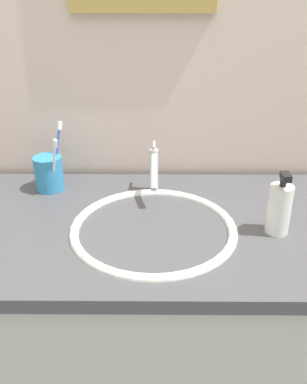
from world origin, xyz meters
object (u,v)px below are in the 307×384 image
soap_dispenser (279,208)px  toothbrush_blue (57,150)px  faucet (154,170)px  toothbrush_white (54,162)px  toothbrush_cup (49,173)px

soap_dispenser → toothbrush_blue: bearing=156.1°
faucet → toothbrush_white: (-0.28, -0.01, 0.03)m
soap_dispenser → toothbrush_white: bearing=161.3°
toothbrush_white → toothbrush_blue: bearing=92.9°
soap_dispenser → toothbrush_cup: bearing=159.1°
toothbrush_cup → soap_dispenser: soap_dispenser is taller
toothbrush_cup → toothbrush_white: (0.03, -0.04, 0.05)m
toothbrush_white → soap_dispenser: bearing=-18.7°
faucet → toothbrush_blue: (-0.28, 0.05, 0.04)m
faucet → toothbrush_cup: (-0.31, 0.03, -0.02)m
toothbrush_cup → toothbrush_white: size_ratio=0.60×
faucet → soap_dispenser: size_ratio=0.96×
toothbrush_blue → toothbrush_white: 0.06m
faucet → toothbrush_white: size_ratio=0.94×
toothbrush_blue → toothbrush_white: (0.00, -0.06, -0.01)m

